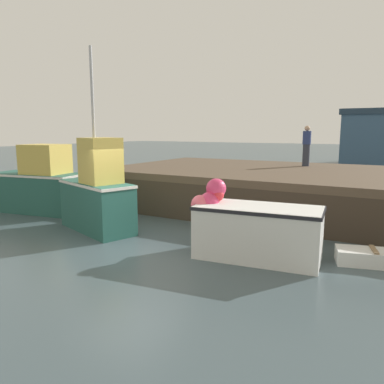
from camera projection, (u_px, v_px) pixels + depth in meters
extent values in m
cube|color=#3D4C51|center=(128.00, 246.00, 10.05)|extent=(120.00, 160.00, 0.10)
cube|color=brown|center=(274.00, 172.00, 14.78)|extent=(12.51, 7.49, 0.25)
cube|color=#392E23|center=(238.00, 207.00, 11.79)|extent=(12.51, 0.24, 1.27)
cylinder|color=#392E23|center=(101.00, 192.00, 14.74)|extent=(0.35, 0.35, 1.27)
cylinder|color=#392E23|center=(239.00, 207.00, 11.88)|extent=(0.35, 0.35, 1.27)
cylinder|color=#392E23|center=(225.00, 176.00, 19.75)|extent=(0.35, 0.35, 1.27)
cylinder|color=#392E23|center=(384.00, 187.00, 16.09)|extent=(0.35, 0.35, 1.27)
cylinder|color=#392E23|center=(162.00, 198.00, 13.31)|extent=(5.88, 0.17, 1.19)
cube|color=#23564C|center=(38.00, 192.00, 14.06)|extent=(3.60, 1.97, 1.45)
cube|color=silver|center=(37.00, 174.00, 13.95)|extent=(3.67, 2.01, 0.08)
cube|color=gold|center=(45.00, 159.00, 13.72)|extent=(1.64, 1.45, 1.06)
cube|color=#23564C|center=(97.00, 206.00, 11.39)|extent=(2.96, 1.94, 1.49)
cube|color=silver|center=(96.00, 184.00, 11.27)|extent=(3.02, 1.98, 0.08)
cube|color=gold|center=(101.00, 161.00, 10.90)|extent=(1.28, 1.23, 1.32)
cylinder|color=#B7B7BC|center=(92.00, 92.00, 10.84)|extent=(0.09, 0.09, 2.58)
cube|color=silver|center=(258.00, 232.00, 8.87)|extent=(3.01, 1.65, 1.27)
cube|color=black|center=(258.00, 208.00, 8.78)|extent=(3.07, 1.68, 0.08)
sphere|color=#EA5B70|center=(200.00, 204.00, 9.21)|extent=(0.47, 0.47, 0.47)
sphere|color=red|center=(217.00, 195.00, 9.26)|extent=(0.33, 0.33, 0.33)
sphere|color=#DB3866|center=(216.00, 188.00, 9.33)|extent=(0.50, 0.50, 0.50)
sphere|color=#DB3866|center=(209.00, 202.00, 9.25)|extent=(0.49, 0.49, 0.49)
cube|color=silver|center=(373.00, 258.00, 8.50)|extent=(1.71, 1.08, 0.34)
cube|color=#7F6647|center=(374.00, 249.00, 8.47)|extent=(0.26, 0.62, 0.04)
cylinder|color=#2D3342|center=(306.00, 155.00, 15.88)|extent=(0.29, 0.29, 0.92)
cylinder|color=navy|center=(307.00, 138.00, 15.76)|extent=(0.34, 0.34, 0.56)
sphere|color=tan|center=(307.00, 128.00, 15.70)|extent=(0.22, 0.22, 0.22)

